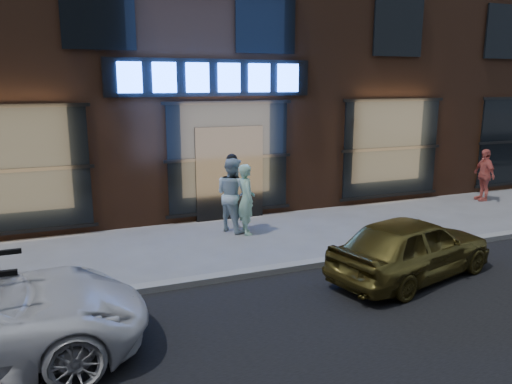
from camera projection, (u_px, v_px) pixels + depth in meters
ground at (296, 269)px, 9.52m from camera, size 90.00×90.00×0.00m
curb at (296, 266)px, 9.50m from camera, size 60.00×0.25×0.12m
storefront_building at (187, 28)px, 15.66m from camera, size 30.20×8.28×10.30m
man_bowtie at (246, 199)px, 11.60m from camera, size 0.45×0.64×1.66m
man_cap at (232, 194)px, 11.83m from camera, size 0.99×1.08×1.78m
passerby at (484, 175)px, 14.93m from camera, size 0.56×0.97×1.56m
gold_sedan at (412, 247)px, 8.99m from camera, size 3.66×2.20×1.17m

